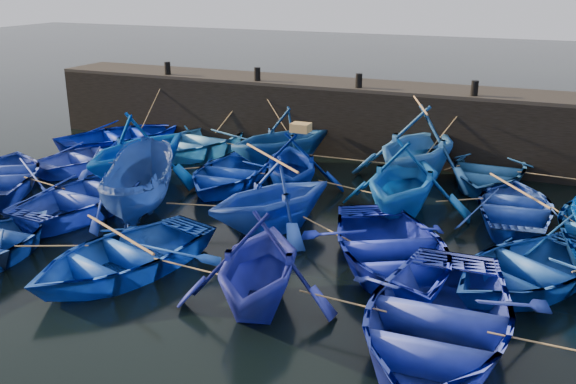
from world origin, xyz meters
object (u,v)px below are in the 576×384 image
at_px(boat_8, 229,173).
at_px(boat_13, 3,175).
at_px(boat_0, 123,136).
at_px(wooden_crate, 301,128).

distance_m(boat_8, boat_13, 7.05).
height_order(boat_0, boat_13, boat_0).
relative_size(boat_13, wooden_crate, 8.79).
bearing_deg(boat_13, boat_0, -126.99).
bearing_deg(boat_8, wooden_crate, -1.03).
bearing_deg(boat_8, boat_0, 152.65).
bearing_deg(wooden_crate, boat_8, -176.79).
bearing_deg(boat_0, wooden_crate, -166.32).
height_order(boat_13, wooden_crate, wooden_crate).
relative_size(boat_8, wooden_crate, 8.10).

